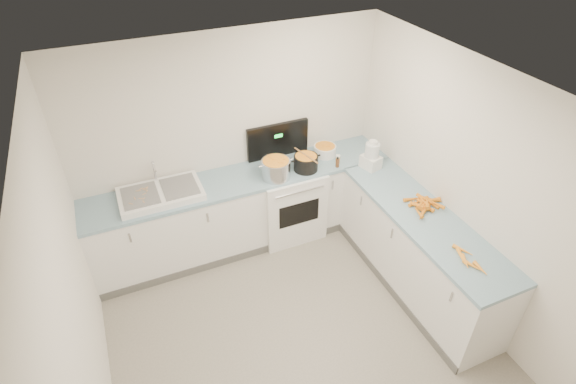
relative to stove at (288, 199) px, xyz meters
name	(u,v)px	position (x,y,z in m)	size (l,w,h in m)	color
floor	(305,349)	(-0.55, -1.69, -0.47)	(3.50, 4.00, 0.00)	gray
ceiling	(314,112)	(-0.55, -1.69, 2.03)	(3.50, 4.00, 0.00)	silver
wall_back	(232,141)	(-0.55, 0.31, 0.78)	(3.50, 2.50, 0.00)	silver
wall_left	(75,328)	(-2.30, -1.69, 0.78)	(4.00, 2.50, 0.00)	silver
wall_right	(479,202)	(1.20, -1.69, 0.78)	(4.00, 2.50, 0.00)	silver
counter_back	(245,210)	(-0.55, 0.01, 0.00)	(3.50, 0.62, 0.94)	white
counter_right	(418,251)	(0.90, -1.39, 0.00)	(0.62, 2.20, 0.94)	white
stove	(288,199)	(0.00, 0.00, 0.00)	(0.76, 0.65, 1.36)	white
sink	(161,194)	(-1.45, 0.02, 0.50)	(0.86, 0.52, 0.31)	white
steel_pot	(276,170)	(-0.20, -0.13, 0.56)	(0.32, 0.32, 0.24)	silver
black_pot	(306,164)	(0.17, -0.12, 0.54)	(0.28, 0.28, 0.20)	black
wooden_spoon	(306,155)	(0.17, -0.12, 0.65)	(0.02, 0.02, 0.42)	#AD7A47
mixing_bowl	(325,150)	(0.52, 0.07, 0.53)	(0.27, 0.27, 0.12)	white
extract_bottle	(337,163)	(0.53, -0.22, 0.52)	(0.04, 0.04, 0.11)	#593319
spice_jar	(338,160)	(0.57, -0.15, 0.51)	(0.05, 0.05, 0.09)	#E5B266
food_processor	(371,156)	(0.87, -0.39, 0.62)	(0.22, 0.25, 0.35)	white
carrot_pile	(424,204)	(0.98, -1.24, 0.50)	(0.42, 0.37, 0.08)	orange
peeled_carrots	(468,260)	(0.85, -2.04, 0.49)	(0.19, 0.42, 0.04)	orange
peelings	(141,194)	(-1.64, 0.04, 0.54)	(0.25, 0.28, 0.01)	tan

